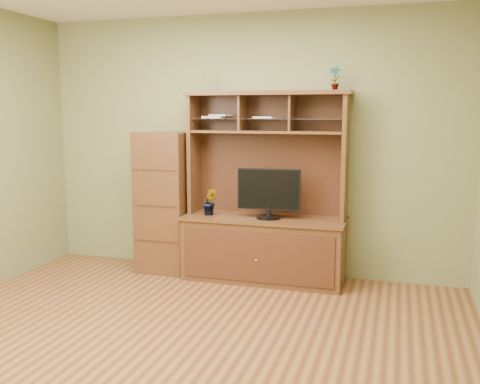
% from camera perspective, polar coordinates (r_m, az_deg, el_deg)
% --- Properties ---
extents(room, '(4.54, 4.04, 2.74)m').
position_cam_1_polar(room, '(3.77, -7.59, 3.19)').
color(room, '#5A2F19').
rests_on(room, ground).
extents(media_hutch, '(1.66, 0.61, 1.90)m').
position_cam_1_polar(media_hutch, '(5.43, 2.62, -3.96)').
color(media_hutch, '#492A14').
rests_on(media_hutch, room).
extents(monitor, '(0.63, 0.24, 0.50)m').
position_cam_1_polar(monitor, '(5.27, 3.08, -0.04)').
color(monitor, black).
rests_on(monitor, media_hutch).
extents(orchid_plant, '(0.18, 0.15, 0.28)m').
position_cam_1_polar(orchid_plant, '(5.46, -3.19, -1.04)').
color(orchid_plant, '#2B571E').
rests_on(orchid_plant, media_hutch).
extents(top_plant, '(0.13, 0.09, 0.23)m').
position_cam_1_polar(top_plant, '(5.27, 10.07, 11.88)').
color(top_plant, '#3F6C25').
rests_on(top_plant, media_hutch).
extents(reed_diffuser, '(0.05, 0.05, 0.27)m').
position_cam_1_polar(reed_diffuser, '(5.58, -3.79, 11.67)').
color(reed_diffuser, silver).
rests_on(reed_diffuser, media_hutch).
extents(magazines, '(0.77, 0.20, 0.04)m').
position_cam_1_polar(magazines, '(5.48, -0.79, 8.04)').
color(magazines, silver).
rests_on(magazines, media_hutch).
extents(side_cabinet, '(0.53, 0.48, 1.49)m').
position_cam_1_polar(side_cabinet, '(5.76, -7.99, -1.07)').
color(side_cabinet, '#492A14').
rests_on(side_cabinet, room).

